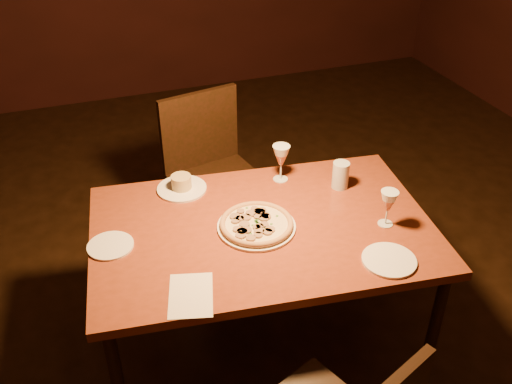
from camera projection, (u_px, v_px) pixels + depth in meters
name	position (u px, v px, depth m)	size (l,w,h in m)	color
dining_table	(262.00, 238.00, 2.41)	(1.51, 1.07, 0.75)	brown
chair_far	(212.00, 171.00, 3.15)	(0.54, 0.54, 0.95)	black
pizza_plate	(256.00, 224.00, 2.35)	(0.33, 0.33, 0.04)	white
ramekin_saucer	(182.00, 185.00, 2.59)	(0.23, 0.23, 0.07)	white
wine_glass_far	(281.00, 163.00, 2.62)	(0.08, 0.08, 0.18)	#B3664A
wine_glass_right	(388.00, 208.00, 2.34)	(0.07, 0.07, 0.16)	#B3664A
water_tumbler	(341.00, 175.00, 2.58)	(0.08, 0.08, 0.13)	#B5C0C6
side_plate_left	(110.00, 246.00, 2.25)	(0.18, 0.18, 0.01)	white
side_plate_near	(389.00, 260.00, 2.18)	(0.21, 0.21, 0.01)	white
menu_card	(191.00, 295.00, 2.03)	(0.16, 0.23, 0.00)	silver
pendant_light	(264.00, 12.00, 1.88)	(0.12, 0.12, 0.12)	#FFA047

